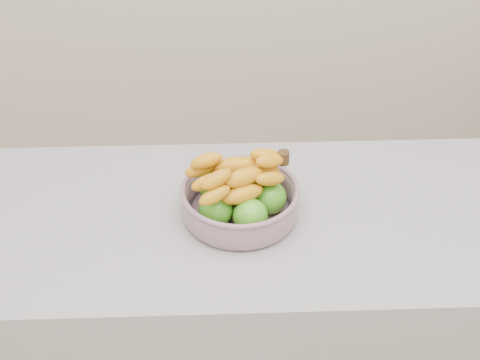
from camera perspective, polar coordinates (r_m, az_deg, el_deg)
The scene contains 2 objects.
counter at distance 1.86m, azimuth 3.26°, elevation -13.73°, with size 2.00×0.60×0.90m, color #9C9BA3.
fruit_bowl at distance 1.50m, azimuth -0.02°, elevation -1.53°, with size 0.27×0.27×0.15m.
Camera 1 is at (-0.15, -0.70, 1.87)m, focal length 50.00 mm.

